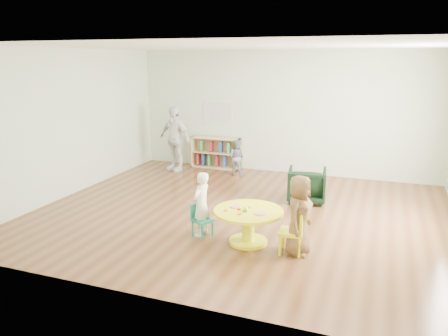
% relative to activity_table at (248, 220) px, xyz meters
% --- Properties ---
extents(room, '(7.10, 7.00, 2.80)m').
position_rel_activity_table_xyz_m(room, '(-0.46, 1.18, 1.54)').
color(room, brown).
rests_on(room, ground).
extents(activity_table, '(1.01, 1.01, 0.55)m').
position_rel_activity_table_xyz_m(activity_table, '(0.00, 0.00, 0.00)').
color(activity_table, '#FFF915').
rests_on(activity_table, ground).
extents(kid_chair_left, '(0.35, 0.35, 0.50)m').
position_rel_activity_table_xyz_m(kid_chair_left, '(-0.76, 0.02, -0.08)').
color(kid_chair_left, '#1C9A7C').
rests_on(kid_chair_left, ground).
extents(kid_chair_right, '(0.34, 0.34, 0.61)m').
position_rel_activity_table_xyz_m(kid_chair_right, '(0.70, -0.11, -0.02)').
color(kid_chair_right, '#FFF915').
rests_on(kid_chair_right, ground).
extents(bookshelf, '(1.20, 0.30, 0.75)m').
position_rel_activity_table_xyz_m(bookshelf, '(-2.09, 4.03, 0.02)').
color(bookshelf, tan).
rests_on(bookshelf, ground).
extents(alphabet_poster, '(0.74, 0.01, 0.54)m').
position_rel_activity_table_xyz_m(alphabet_poster, '(-2.08, 4.16, 1.00)').
color(alphabet_poster, white).
rests_on(alphabet_poster, ground).
extents(armchair, '(0.77, 0.79, 0.63)m').
position_rel_activity_table_xyz_m(armchair, '(0.46, 2.20, -0.03)').
color(armchair, black).
rests_on(armchair, ground).
extents(child_left, '(0.31, 0.40, 0.99)m').
position_rel_activity_table_xyz_m(child_left, '(-0.75, 0.03, 0.15)').
color(child_left, white).
rests_on(child_left, ground).
extents(child_right, '(0.42, 0.59, 1.11)m').
position_rel_activity_table_xyz_m(child_right, '(0.75, -0.09, 0.21)').
color(child_right, '#C78616').
rests_on(child_right, ground).
extents(toddler, '(0.44, 0.36, 0.83)m').
position_rel_activity_table_xyz_m(toddler, '(-1.38, 3.53, 0.07)').
color(toddler, '#1B2345').
rests_on(toddler, ground).
extents(adult_caretaker, '(0.97, 0.62, 1.54)m').
position_rel_activity_table_xyz_m(adult_caretaker, '(-2.90, 3.44, 0.42)').
color(adult_caretaker, white).
rests_on(adult_caretaker, ground).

